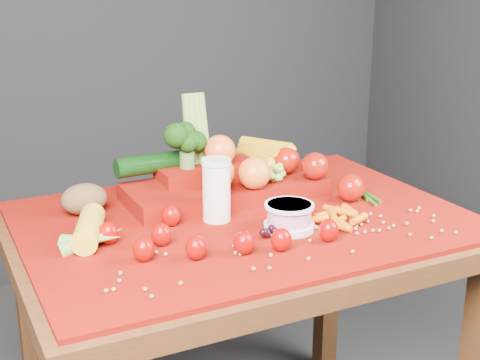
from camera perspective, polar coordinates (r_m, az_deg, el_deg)
name	(u,v)px	position (r m, az deg, el deg)	size (l,w,h in m)	color
table	(244,257)	(1.67, 0.31, -6.57)	(1.10, 0.80, 0.75)	#34180B
red_cloth	(244,219)	(1.63, 0.31, -3.34)	(1.05, 0.75, 0.01)	#790704
milk_glass	(216,188)	(1.58, -2.02, -0.67)	(0.07, 0.07, 0.15)	silver
yogurt_bowl	(289,216)	(1.54, 4.21, -3.07)	(0.12, 0.12, 0.06)	silver
strawberry_scatter	(204,235)	(1.45, -3.07, -4.74)	(0.48, 0.28, 0.06)	#950000
dark_grape_cluster	(268,232)	(1.50, 2.44, -4.45)	(0.06, 0.05, 0.03)	black
soybean_scatter	(285,244)	(1.46, 3.82, -5.46)	(0.84, 0.24, 0.01)	olive
corn_ear	(91,236)	(1.49, -12.61, -4.72)	(0.23, 0.26, 0.06)	yellow
potato	(84,199)	(1.68, -13.17, -1.60)	(0.11, 0.08, 0.08)	brown
baby_carrot_pile	(338,217)	(1.60, 8.33, -3.18)	(0.17, 0.17, 0.03)	#D86307
green_bean_pile	(366,195)	(1.80, 10.68, -1.26)	(0.14, 0.12, 0.01)	#215212
produce_mound	(230,174)	(1.76, -0.83, 0.51)	(0.58, 0.36, 0.27)	#790704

